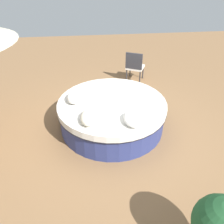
# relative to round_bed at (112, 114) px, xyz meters

# --- Properties ---
(ground_plane) EXTENTS (16.00, 16.00, 0.00)m
(ground_plane) POSITION_rel_round_bed_xyz_m (0.00, 0.00, -0.35)
(ground_plane) COLOR olive
(round_bed) EXTENTS (2.45, 2.45, 0.68)m
(round_bed) POSITION_rel_round_bed_xyz_m (0.00, 0.00, 0.00)
(round_bed) COLOR navy
(round_bed) RESTS_ON ground_plane
(throw_pillow_0) EXTENTS (0.51, 0.33, 0.20)m
(throw_pillow_0) POSITION_rel_round_bed_xyz_m (-0.14, -0.83, 0.43)
(throw_pillow_0) COLOR white
(throw_pillow_0) RESTS_ON round_bed
(throw_pillow_1) EXTENTS (0.53, 0.30, 0.18)m
(throw_pillow_1) POSITION_rel_round_bed_xyz_m (0.67, -0.55, 0.42)
(throw_pillow_1) COLOR beige
(throw_pillow_1) RESTS_ON round_bed
(throw_pillow_2) EXTENTS (0.53, 0.37, 0.17)m
(throw_pillow_2) POSITION_rel_round_bed_xyz_m (0.81, 0.32, 0.42)
(throw_pillow_2) COLOR white
(throw_pillow_2) RESTS_ON round_bed
(patio_chair) EXTENTS (0.68, 0.69, 0.98)m
(patio_chair) POSITION_rel_round_bed_xyz_m (-2.34, 0.99, 0.21)
(patio_chair) COLOR #333338
(patio_chair) RESTS_ON ground_plane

